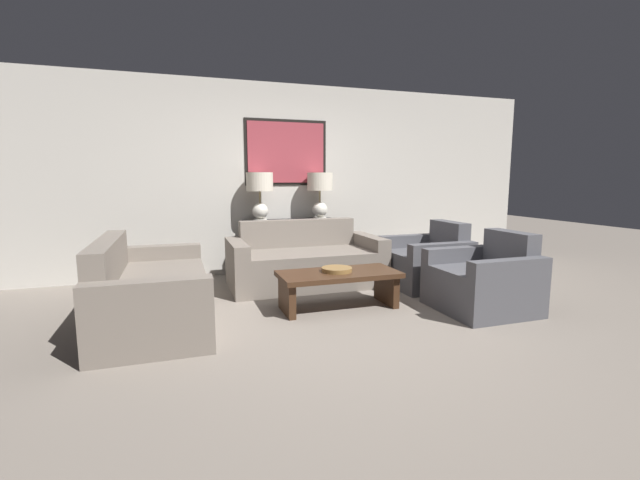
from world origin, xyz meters
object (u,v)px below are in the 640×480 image
at_px(armchair_near_camera, 484,283).
at_px(armchair_near_back_wall, 427,263).
at_px(decorative_bowl, 337,269).
at_px(console_table, 291,247).
at_px(couch_by_back_wall, 305,263).
at_px(table_lamp_right, 320,189).
at_px(couch_by_side, 150,293).
at_px(table_lamp_left, 260,189).
at_px(coffee_table, 339,281).

bearing_deg(armchair_near_camera, armchair_near_back_wall, 90.00).
relative_size(decorative_bowl, armchair_near_camera, 0.35).
xyz_separation_m(console_table, couch_by_back_wall, (0.00, -0.69, -0.10)).
bearing_deg(decorative_bowl, couch_by_back_wall, 91.91).
height_order(table_lamp_right, armchair_near_camera, table_lamp_right).
distance_m(couch_by_side, decorative_bowl, 1.82).
xyz_separation_m(console_table, table_lamp_left, (-0.43, 0.00, 0.81)).
bearing_deg(coffee_table, console_table, 91.54).
distance_m(console_table, couch_by_back_wall, 0.70).
height_order(table_lamp_right, armchair_near_back_wall, table_lamp_right).
bearing_deg(table_lamp_right, armchair_near_back_wall, -50.31).
bearing_deg(console_table, armchair_near_back_wall, -40.19).
xyz_separation_m(table_lamp_left, couch_by_back_wall, (0.43, -0.69, -0.91)).
height_order(table_lamp_left, armchair_near_camera, table_lamp_left).
bearing_deg(couch_by_back_wall, armchair_near_camera, -47.69).
bearing_deg(armchair_near_back_wall, table_lamp_right, 129.69).
bearing_deg(table_lamp_left, couch_by_side, -130.07).
relative_size(armchair_near_back_wall, armchair_near_camera, 1.00).
bearing_deg(table_lamp_left, coffee_table, -74.71).
bearing_deg(console_table, coffee_table, -88.46).
height_order(table_lamp_right, coffee_table, table_lamp_right).
bearing_deg(decorative_bowl, armchair_near_back_wall, 19.87).
height_order(console_table, table_lamp_left, table_lamp_left).
bearing_deg(console_table, couch_by_side, -137.95).
relative_size(console_table, armchair_near_back_wall, 1.46).
bearing_deg(decorative_bowl, couch_by_side, 176.37).
bearing_deg(console_table, table_lamp_right, 0.00).
xyz_separation_m(table_lamp_right, armchair_near_camera, (1.01, -2.27, -0.91)).
height_order(table_lamp_right, couch_by_back_wall, table_lamp_right).
bearing_deg(coffee_table, table_lamp_right, 77.62).
height_order(decorative_bowl, armchair_near_back_wall, armchair_near_back_wall).
bearing_deg(armchair_near_camera, coffee_table, 159.22).
xyz_separation_m(couch_by_back_wall, coffee_table, (0.05, -1.05, 0.01)).
bearing_deg(couch_by_side, table_lamp_right, 36.01).
bearing_deg(couch_by_back_wall, table_lamp_right, 58.13).
height_order(couch_by_back_wall, coffee_table, couch_by_back_wall).
bearing_deg(decorative_bowl, coffee_table, -58.77).
xyz_separation_m(table_lamp_left, armchair_near_camera, (1.87, -2.27, -0.91)).
height_order(couch_by_side, armchair_near_camera, same).
relative_size(table_lamp_left, couch_by_side, 0.35).
relative_size(coffee_table, armchair_near_camera, 1.38).
relative_size(table_lamp_left, coffee_table, 0.53).
distance_m(console_table, decorative_bowl, 1.72).
relative_size(table_lamp_right, coffee_table, 0.53).
bearing_deg(armchair_near_camera, table_lamp_right, 113.94).
bearing_deg(coffee_table, armchair_near_back_wall, 20.78).
bearing_deg(coffee_table, couch_by_back_wall, 92.55).
bearing_deg(console_table, armchair_near_camera, -57.66).
bearing_deg(couch_by_back_wall, console_table, 90.00).
bearing_deg(console_table, decorative_bowl, -88.86).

